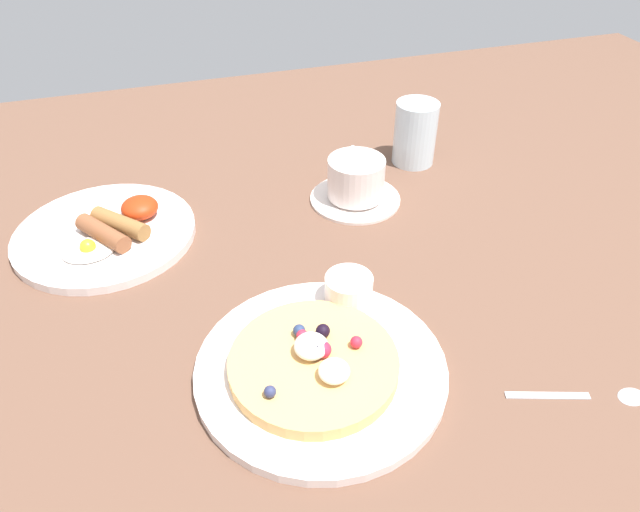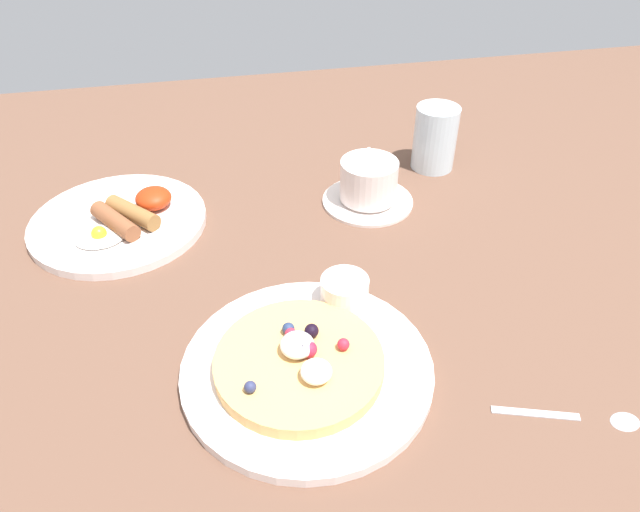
# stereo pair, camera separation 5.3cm
# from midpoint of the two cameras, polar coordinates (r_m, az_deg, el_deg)

# --- Properties ---
(ground_plane) EXTENTS (2.02, 1.37, 0.03)m
(ground_plane) POSITION_cam_midpoint_polar(r_m,az_deg,el_deg) (0.73, 1.21, -3.26)
(ground_plane) COLOR brown
(pancake_plate) EXTENTS (0.26, 0.26, 0.01)m
(pancake_plate) POSITION_cam_midpoint_polar(r_m,az_deg,el_deg) (0.61, 1.29, -10.95)
(pancake_plate) COLOR white
(pancake_plate) RESTS_ON ground_plane
(pancake_with_berries) EXTENTS (0.17, 0.17, 0.04)m
(pancake_with_berries) POSITION_cam_midpoint_polar(r_m,az_deg,el_deg) (0.59, 0.61, -10.29)
(pancake_with_berries) COLOR #E0A95E
(pancake_with_berries) RESTS_ON pancake_plate
(syrup_ramekin) EXTENTS (0.05, 0.05, 0.03)m
(syrup_ramekin) POSITION_cam_midpoint_polar(r_m,az_deg,el_deg) (0.66, 4.73, -3.47)
(syrup_ramekin) COLOR white
(syrup_ramekin) RESTS_ON pancake_plate
(breakfast_plate) EXTENTS (0.24, 0.24, 0.01)m
(breakfast_plate) POSITION_cam_midpoint_polar(r_m,az_deg,el_deg) (0.84, -17.31, 3.14)
(breakfast_plate) COLOR silver
(breakfast_plate) RESTS_ON ground_plane
(fried_breakfast) EXTENTS (0.13, 0.12, 0.03)m
(fried_breakfast) POSITION_cam_midpoint_polar(r_m,az_deg,el_deg) (0.83, -16.16, 4.00)
(fried_breakfast) COLOR olive
(fried_breakfast) RESTS_ON breakfast_plate
(coffee_saucer) EXTENTS (0.13, 0.13, 0.01)m
(coffee_saucer) POSITION_cam_midpoint_polar(r_m,az_deg,el_deg) (0.86, 6.44, 5.42)
(coffee_saucer) COLOR white
(coffee_saucer) RESTS_ON ground_plane
(coffee_cup) EXTENTS (0.08, 0.11, 0.06)m
(coffee_cup) POSITION_cam_midpoint_polar(r_m,az_deg,el_deg) (0.84, 6.59, 7.43)
(coffee_cup) COLOR white
(coffee_cup) RESTS_ON coffee_saucer
(teaspoon) EXTENTS (0.13, 0.05, 0.01)m
(teaspoon) POSITION_cam_midpoint_polar(r_m,az_deg,el_deg) (0.64, 27.39, -13.88)
(teaspoon) COLOR silver
(teaspoon) RESTS_ON ground_plane
(water_glass) EXTENTS (0.07, 0.07, 0.10)m
(water_glass) POSITION_cam_midpoint_polar(r_m,az_deg,el_deg) (0.95, 12.75, 11.11)
(water_glass) COLOR silver
(water_glass) RESTS_ON ground_plane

